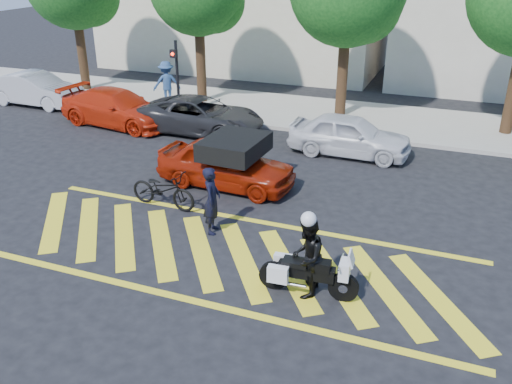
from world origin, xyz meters
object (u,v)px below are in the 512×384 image
(red_convertible, at_px, (226,164))
(parked_left, at_px, (117,108))
(bicycle, at_px, (163,189))
(officer_moto, at_px, (307,257))
(police_motorcycle, at_px, (307,273))
(parked_mid_right, at_px, (350,135))
(officer_bike, at_px, (212,200))
(parked_far_left, at_px, (36,89))
(parked_mid_left, at_px, (201,115))

(red_convertible, relative_size, parked_left, 0.85)
(bicycle, distance_m, officer_moto, 5.56)
(police_motorcycle, relative_size, parked_mid_right, 0.50)
(officer_bike, height_order, parked_mid_right, officer_bike)
(parked_far_left, bearing_deg, officer_bike, -121.19)
(parked_left, height_order, parked_mid_right, parked_left)
(police_motorcycle, relative_size, parked_left, 0.43)
(officer_moto, relative_size, parked_mid_right, 0.42)
(red_convertible, bearing_deg, police_motorcycle, -136.93)
(bicycle, xyz_separation_m, officer_moto, (4.91, -2.59, 0.36))
(parked_far_left, xyz_separation_m, parked_mid_right, (14.76, -1.24, -0.02))
(police_motorcycle, distance_m, officer_moto, 0.38)
(bicycle, bearing_deg, parked_far_left, 60.41)
(officer_bike, distance_m, red_convertible, 2.94)
(bicycle, xyz_separation_m, parked_mid_left, (-2.00, 6.35, 0.16))
(parked_mid_left, bearing_deg, parked_far_left, 85.41)
(police_motorcycle, relative_size, parked_far_left, 0.47)
(parked_left, relative_size, parked_mid_right, 1.18)
(bicycle, distance_m, parked_mid_left, 6.66)
(officer_moto, bearing_deg, parked_left, -133.22)
(officer_bike, relative_size, red_convertible, 0.42)
(bicycle, distance_m, police_motorcycle, 5.56)
(police_motorcycle, relative_size, officer_moto, 1.20)
(red_convertible, height_order, parked_far_left, parked_far_left)
(bicycle, relative_size, parked_mid_right, 0.48)
(police_motorcycle, xyz_separation_m, parked_mid_right, (-0.97, 8.60, 0.21))
(officer_bike, xyz_separation_m, bicycle, (-1.91, 0.82, -0.35))
(parked_mid_left, bearing_deg, red_convertible, -143.92)
(parked_mid_left, bearing_deg, parked_left, 96.67)
(police_motorcycle, xyz_separation_m, red_convertible, (-3.88, 4.58, 0.21))
(officer_bike, xyz_separation_m, red_convertible, (-0.86, 2.80, -0.17))
(parked_mid_left, bearing_deg, officer_bike, -150.21)
(parked_mid_left, height_order, parked_mid_right, parked_mid_right)
(bicycle, height_order, officer_moto, officer_moto)
(officer_moto, bearing_deg, parked_mid_left, -146.19)
(officer_moto, bearing_deg, red_convertible, -143.69)
(parked_left, bearing_deg, police_motorcycle, -122.84)
(bicycle, relative_size, parked_left, 0.41)
(bicycle, height_order, parked_left, parked_left)
(parked_far_left, distance_m, parked_mid_right, 14.81)
(officer_moto, relative_size, parked_far_left, 0.40)
(bicycle, xyz_separation_m, parked_left, (-5.58, 6.01, 0.19))
(parked_far_left, bearing_deg, parked_mid_right, -93.61)
(parked_mid_right, bearing_deg, officer_moto, -172.16)
(parked_left, distance_m, parked_mid_right, 9.53)
(officer_bike, xyz_separation_m, parked_mid_right, (2.04, 6.83, -0.17))
(red_convertible, bearing_deg, parked_far_left, 68.87)
(parked_left, relative_size, parked_mid_left, 1.00)
(officer_moto, bearing_deg, parked_mid_right, -177.51)
(officer_moto, height_order, parked_mid_left, officer_moto)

